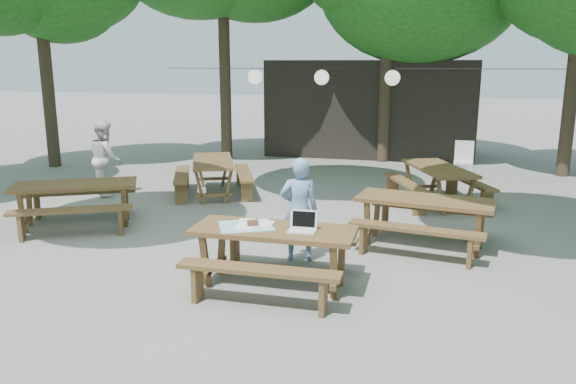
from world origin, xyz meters
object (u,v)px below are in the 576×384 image
(picnic_table_nw, at_px, (76,204))
(plastic_chair, at_px, (463,168))
(woman, at_px, (299,210))
(second_person, at_px, (106,158))
(main_picnic_table, at_px, (274,256))

(picnic_table_nw, height_order, plastic_chair, plastic_chair)
(woman, relative_size, second_person, 0.94)
(second_person, xyz_separation_m, plastic_chair, (7.35, 3.59, -0.52))
(second_person, bearing_deg, main_picnic_table, -169.01)
(main_picnic_table, relative_size, plastic_chair, 2.22)
(plastic_chair, bearing_deg, main_picnic_table, -105.29)
(main_picnic_table, bearing_deg, second_person, 140.61)
(second_person, distance_m, plastic_chair, 8.20)
(picnic_table_nw, bearing_deg, second_person, 82.18)
(main_picnic_table, bearing_deg, plastic_chair, 71.02)
(second_person, height_order, plastic_chair, second_person)
(plastic_chair, bearing_deg, woman, -107.29)
(picnic_table_nw, relative_size, plastic_chair, 2.68)
(picnic_table_nw, relative_size, woman, 1.64)
(main_picnic_table, distance_m, second_person, 6.18)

